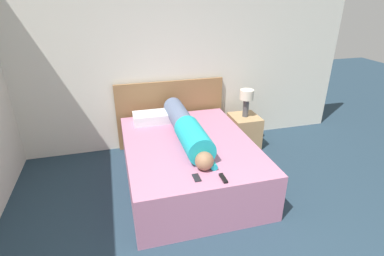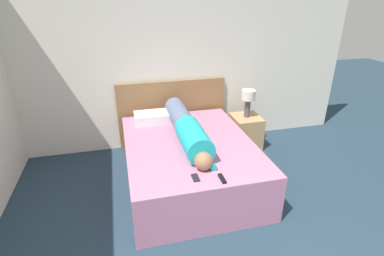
# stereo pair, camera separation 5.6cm
# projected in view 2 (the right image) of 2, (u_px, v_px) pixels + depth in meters

# --- Properties ---
(wall_back) EXTENTS (5.50, 0.06, 2.60)m
(wall_back) POSITION_uv_depth(u_px,v_px,m) (172.00, 60.00, 4.29)
(wall_back) COLOR silver
(wall_back) RESTS_ON ground_plane
(bed) EXTENTS (1.50, 1.94, 0.55)m
(bed) POSITION_uv_depth(u_px,v_px,m) (189.00, 162.00, 3.70)
(bed) COLOR #B2708E
(bed) RESTS_ON ground_plane
(headboard) EXTENTS (1.62, 0.04, 1.01)m
(headboard) POSITION_uv_depth(u_px,v_px,m) (172.00, 113.00, 4.55)
(headboard) COLOR olive
(headboard) RESTS_ON ground_plane
(nightstand) EXTENTS (0.41, 0.45, 0.49)m
(nightstand) POSITION_uv_depth(u_px,v_px,m) (245.00, 131.00, 4.57)
(nightstand) COLOR tan
(nightstand) RESTS_ON ground_plane
(table_lamp) EXTENTS (0.20, 0.20, 0.41)m
(table_lamp) POSITION_uv_depth(u_px,v_px,m) (248.00, 98.00, 4.35)
(table_lamp) COLOR #4C4C51
(table_lamp) RESTS_ON nightstand
(person_lying) EXTENTS (0.30, 1.62, 0.30)m
(person_lying) POSITION_uv_depth(u_px,v_px,m) (187.00, 129.00, 3.59)
(person_lying) COLOR #936B4C
(person_lying) RESTS_ON bed
(pillow_near_headboard) EXTENTS (0.56, 0.30, 0.13)m
(pillow_near_headboard) POSITION_uv_depth(u_px,v_px,m) (155.00, 117.00, 4.12)
(pillow_near_headboard) COLOR white
(pillow_near_headboard) RESTS_ON bed
(tv_remote) EXTENTS (0.04, 0.15, 0.02)m
(tv_remote) POSITION_uv_depth(u_px,v_px,m) (222.00, 179.00, 2.86)
(tv_remote) COLOR black
(tv_remote) RESTS_ON bed
(cell_phone) EXTENTS (0.06, 0.13, 0.01)m
(cell_phone) POSITION_uv_depth(u_px,v_px,m) (195.00, 178.00, 2.89)
(cell_phone) COLOR black
(cell_phone) RESTS_ON bed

